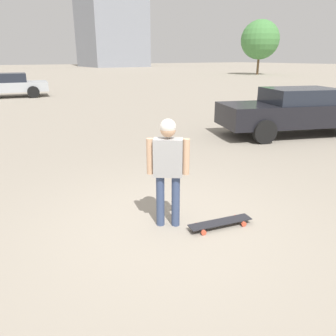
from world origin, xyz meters
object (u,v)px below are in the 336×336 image
object	(u,v)px
skateboard	(220,223)
car_parked_far	(6,85)
car_parked_near	(296,110)
person	(168,162)

from	to	relation	value
skateboard	car_parked_far	bearing A→B (deg)	-78.52
car_parked_near	person	bearing A→B (deg)	43.62
person	skateboard	size ratio (longest dim) A/B	1.59
car_parked_far	car_parked_near	bearing A→B (deg)	119.54
skateboard	car_parked_far	size ratio (longest dim) A/B	0.20
skateboard	car_parked_near	size ratio (longest dim) A/B	0.20
skateboard	car_parked_near	world-z (taller)	car_parked_near
car_parked_far	skateboard	bearing A→B (deg)	98.97
person	skateboard	world-z (taller)	person
car_parked_near	car_parked_far	xyz separation A→B (m)	(16.04, 6.28, -0.02)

